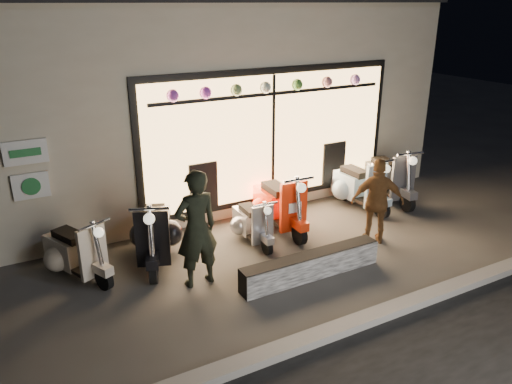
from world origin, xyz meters
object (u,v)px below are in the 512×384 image
(scooter_silver, at_px, (251,222))
(scooter_red, at_px, (277,204))
(man, at_px, (196,229))
(woman, at_px, (377,202))
(graffiti_barrier, at_px, (311,265))

(scooter_silver, height_order, scooter_red, scooter_red)
(man, bearing_deg, scooter_silver, -149.84)
(man, relative_size, woman, 1.18)
(graffiti_barrier, bearing_deg, man, 157.59)
(man, distance_m, woman, 3.30)
(graffiti_barrier, relative_size, woman, 1.55)
(scooter_silver, bearing_deg, graffiti_barrier, -80.36)
(scooter_red, bearing_deg, scooter_silver, -156.48)
(scooter_silver, bearing_deg, woman, -28.22)
(graffiti_barrier, distance_m, woman, 1.85)
(scooter_red, xyz_separation_m, woman, (1.19, -1.39, 0.31))
(graffiti_barrier, xyz_separation_m, man, (-1.60, 0.66, 0.71))
(woman, bearing_deg, graffiti_barrier, 48.39)
(scooter_red, xyz_separation_m, man, (-2.10, -1.21, 0.45))
(scooter_silver, xyz_separation_m, woman, (1.89, -1.12, 0.42))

